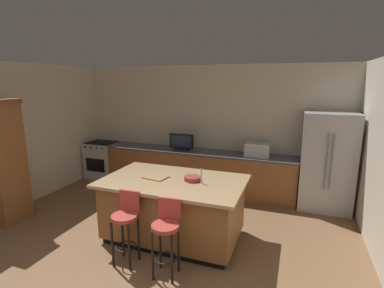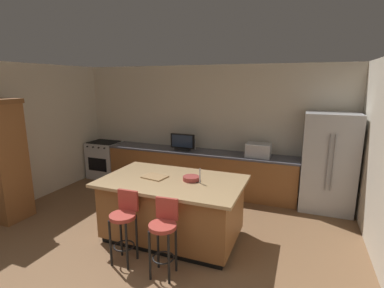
# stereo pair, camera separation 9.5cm
# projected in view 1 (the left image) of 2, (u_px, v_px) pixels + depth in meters

# --- Properties ---
(wall_back) EXTENTS (6.52, 0.12, 2.72)m
(wall_back) POSITION_uv_depth(u_px,v_px,m) (206.00, 127.00, 6.48)
(wall_back) COLOR beige
(wall_back) RESTS_ON ground_plane
(wall_left) EXTENTS (0.12, 4.80, 2.72)m
(wall_left) POSITION_uv_depth(u_px,v_px,m) (19.00, 136.00, 5.49)
(wall_left) COLOR beige
(wall_left) RESTS_ON ground_plane
(counter_back) EXTENTS (4.21, 0.62, 0.89)m
(counter_back) POSITION_uv_depth(u_px,v_px,m) (197.00, 171.00, 6.35)
(counter_back) COLOR brown
(counter_back) RESTS_ON ground_plane
(kitchen_island) EXTENTS (2.11, 1.29, 0.94)m
(kitchen_island) POSITION_uv_depth(u_px,v_px,m) (174.00, 208.00, 4.39)
(kitchen_island) COLOR black
(kitchen_island) RESTS_ON ground_plane
(refrigerator) EXTENTS (0.92, 0.73, 1.83)m
(refrigerator) POSITION_uv_depth(u_px,v_px,m) (327.00, 162.00, 5.34)
(refrigerator) COLOR #B7BABF
(refrigerator) RESTS_ON ground_plane
(range_oven) EXTENTS (0.75, 0.63, 0.91)m
(range_oven) POSITION_uv_depth(u_px,v_px,m) (103.00, 160.00, 7.19)
(range_oven) COLOR #B7BABF
(range_oven) RESTS_ON ground_plane
(cabinet_tower) EXTENTS (0.61, 0.59, 2.09)m
(cabinet_tower) POSITION_uv_depth(u_px,v_px,m) (1.00, 159.00, 4.84)
(cabinet_tower) COLOR brown
(cabinet_tower) RESTS_ON ground_plane
(microwave) EXTENTS (0.48, 0.36, 0.27)m
(microwave) POSITION_uv_depth(u_px,v_px,m) (257.00, 150.00, 5.79)
(microwave) COLOR #B7BABF
(microwave) RESTS_ON counter_back
(tv_monitor) EXTENTS (0.55, 0.16, 0.36)m
(tv_monitor) POSITION_uv_depth(u_px,v_px,m) (181.00, 143.00, 6.29)
(tv_monitor) COLOR black
(tv_monitor) RESTS_ON counter_back
(sink_faucet_back) EXTENTS (0.02, 0.02, 0.24)m
(sink_faucet_back) POSITION_uv_depth(u_px,v_px,m) (194.00, 144.00, 6.36)
(sink_faucet_back) COLOR #B2B2B7
(sink_faucet_back) RESTS_ON counter_back
(sink_faucet_island) EXTENTS (0.02, 0.02, 0.22)m
(sink_faucet_island) POSITION_uv_depth(u_px,v_px,m) (201.00, 176.00, 4.12)
(sink_faucet_island) COLOR #B2B2B7
(sink_faucet_island) RESTS_ON kitchen_island
(bar_stool_left) EXTENTS (0.34, 0.34, 0.97)m
(bar_stool_left) POSITION_uv_depth(u_px,v_px,m) (126.00, 222.00, 3.76)
(bar_stool_left) COLOR #B23D33
(bar_stool_left) RESTS_ON ground_plane
(bar_stool_right) EXTENTS (0.34, 0.35, 0.97)m
(bar_stool_right) POSITION_uv_depth(u_px,v_px,m) (166.00, 231.00, 3.51)
(bar_stool_right) COLOR #B23D33
(bar_stool_right) RESTS_ON ground_plane
(fruit_bowl) EXTENTS (0.25, 0.25, 0.06)m
(fruit_bowl) POSITION_uv_depth(u_px,v_px,m) (192.00, 178.00, 4.25)
(fruit_bowl) COLOR #993833
(fruit_bowl) RESTS_ON kitchen_island
(cell_phone) EXTENTS (0.14, 0.16, 0.01)m
(cell_phone) POSITION_uv_depth(u_px,v_px,m) (196.00, 181.00, 4.23)
(cell_phone) COLOR black
(cell_phone) RESTS_ON kitchen_island
(cutting_board) EXTENTS (0.39, 0.32, 0.02)m
(cutting_board) POSITION_uv_depth(u_px,v_px,m) (156.00, 177.00, 4.38)
(cutting_board) COLOR #A87F51
(cutting_board) RESTS_ON kitchen_island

